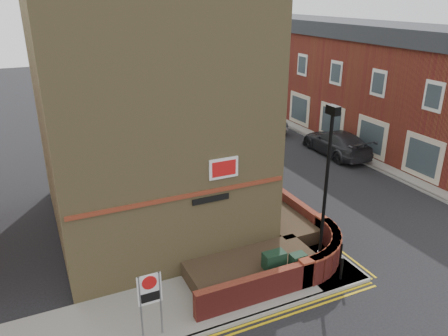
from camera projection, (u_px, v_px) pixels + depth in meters
The scene contains 26 objects.
ground at pixel (300, 303), 14.82m from camera, with size 120.00×120.00×0.00m, color black.
pavement_corner at pixel (188, 304), 14.70m from camera, with size 13.00×3.00×0.12m, color gray.
pavement_main at pixel (189, 151), 29.06m from camera, with size 2.00×32.00×0.12m, color gray.
pavement_far at pixel (350, 142), 30.82m from camera, with size 4.00×40.00×0.12m, color gray.
kerb_side at pixel (205, 333), 13.43m from camera, with size 13.00×0.15×0.12m, color gray.
kerb_main_near at pixel (203, 149), 29.45m from camera, with size 0.15×32.00×0.12m, color gray.
kerb_main_far at pixel (327, 146), 30.04m from camera, with size 0.15×40.00×0.12m, color gray.
yellow_lines_main at pixel (207, 149), 29.57m from camera, with size 0.28×32.00×0.01m, color gold.
corner_building at pixel (144, 85), 18.14m from camera, with size 8.95×10.40×13.60m.
garden_wall at pixel (264, 265), 16.93m from camera, with size 6.80×6.00×1.20m, color maroon, non-canonical shape.
lamppost at pixel (325, 192), 15.21m from camera, with size 0.25×0.50×6.30m.
utility_cabinet_large at pixel (274, 267), 15.53m from camera, with size 0.80×0.45×1.20m, color black.
utility_cabinet_small at pixel (297, 267), 15.61m from camera, with size 0.55×0.40×1.10m, color black.
bollard_near at pixel (341, 268), 15.72m from camera, with size 0.11×0.11×0.90m, color black.
bollard_far at pixel (341, 253), 16.63m from camera, with size 0.11×0.11×0.90m, color black.
zone_sign at pixel (150, 294), 12.68m from camera, with size 0.72×0.07×2.20m.
far_terrace at pixel (337, 75), 33.30m from camera, with size 5.40×30.40×8.00m.
far_terrace_cream at pixel (222, 47), 51.00m from camera, with size 5.40×12.40×8.00m.
tree_near at pixel (199, 86), 25.69m from camera, with size 3.64×3.65×6.70m.
tree_mid at pixel (159, 60), 32.25m from camera, with size 4.03×4.03×7.42m.
tree_far at pixel (133, 52), 39.10m from camera, with size 3.81×3.81×7.00m.
traffic_light_assembly at pixel (154, 85), 35.79m from camera, with size 0.20×0.16×4.20m.
silver_car_near at pixel (213, 139), 29.22m from camera, with size 1.60×4.59×1.51m, color #96999D.
red_car_main at pixel (206, 126), 32.52m from camera, with size 2.03×4.40×1.22m, color maroon.
grey_car_far at pixel (336, 143), 28.32m from camera, with size 2.22×5.45×1.58m, color #28292D.
silver_car_far at pixel (267, 120), 33.59m from camera, with size 1.77×4.39×1.50m, color #A6A9AD.
Camera 1 is at (-7.41, -9.86, 9.77)m, focal length 35.00 mm.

